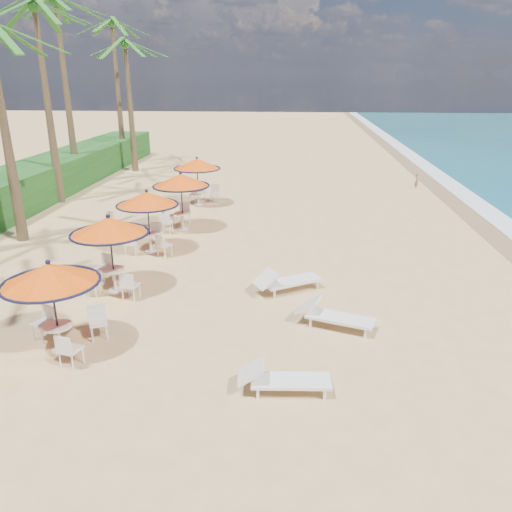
{
  "coord_description": "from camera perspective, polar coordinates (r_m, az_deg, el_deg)",
  "views": [
    {
      "loc": [
        0.16,
        -9.77,
        6.21
      ],
      "look_at": [
        -0.98,
        3.87,
        1.2
      ],
      "focal_mm": 35.0,
      "sensor_mm": 36.0,
      "label": 1
    }
  ],
  "objects": [
    {
      "name": "ground",
      "position": [
        11.58,
        3.3,
        -12.37
      ],
      "size": [
        160.0,
        160.0,
        0.0
      ],
      "primitive_type": "plane",
      "color": "tan",
      "rests_on": "ground"
    },
    {
      "name": "wetsand_band",
      "position": [
        22.3,
        26.24,
        1.8
      ],
      "size": [
        1.4,
        140.0,
        0.02
      ],
      "primitive_type": "cube",
      "color": "olive",
      "rests_on": "ground"
    },
    {
      "name": "station_0",
      "position": [
        12.26,
        -22.16,
        -3.07
      ],
      "size": [
        2.22,
        2.22,
        2.32
      ],
      "color": "black",
      "rests_on": "ground"
    },
    {
      "name": "station_1",
      "position": [
        15.23,
        -16.47,
        2.25
      ],
      "size": [
        2.3,
        2.3,
        2.4
      ],
      "color": "black",
      "rests_on": "ground"
    },
    {
      "name": "station_2",
      "position": [
        18.44,
        -12.28,
        5.54
      ],
      "size": [
        2.25,
        2.25,
        2.35
      ],
      "color": "black",
      "rests_on": "ground"
    },
    {
      "name": "station_3",
      "position": [
        21.03,
        -8.72,
        7.77
      ],
      "size": [
        2.37,
        2.43,
        2.47
      ],
      "color": "black",
      "rests_on": "ground"
    },
    {
      "name": "station_4",
      "position": [
        25.17,
        -6.63,
        9.79
      ],
      "size": [
        2.32,
        2.32,
        2.42
      ],
      "color": "black",
      "rests_on": "ground"
    },
    {
      "name": "lounger_near",
      "position": [
        10.56,
        2.9,
        -13.82
      ],
      "size": [
        1.95,
        0.72,
        0.69
      ],
      "rotation": [
        0.0,
        0.0,
        0.06
      ],
      "color": "white",
      "rests_on": "ground"
    },
    {
      "name": "lounger_mid",
      "position": [
        13.15,
        8.72,
        -6.66
      ],
      "size": [
        2.13,
        1.27,
        0.73
      ],
      "rotation": [
        0.0,
        0.0,
        -0.34
      ],
      "color": "white",
      "rests_on": "ground"
    },
    {
      "name": "lounger_far",
      "position": [
        15.06,
        3.43,
        -2.82
      ],
      "size": [
        2.16,
        1.66,
        0.76
      ],
      "rotation": [
        0.0,
        0.0,
        0.54
      ],
      "color": "white",
      "rests_on": "ground"
    },
    {
      "name": "palm_4",
      "position": [
        27.21,
        -23.85,
        23.5
      ],
      "size": [
        5.0,
        5.0,
        9.37
      ],
      "color": "brown",
      "rests_on": "ground"
    },
    {
      "name": "palm_5",
      "position": [
        31.56,
        -21.82,
        24.35
      ],
      "size": [
        5.0,
        5.0,
        10.12
      ],
      "color": "brown",
      "rests_on": "ground"
    },
    {
      "name": "palm_6",
      "position": [
        34.94,
        -14.66,
        21.58
      ],
      "size": [
        5.0,
        5.0,
        8.23
      ],
      "color": "brown",
      "rests_on": "ground"
    },
    {
      "name": "palm_7",
      "position": [
        38.22,
        -16.07,
        23.37
      ],
      "size": [
        5.0,
        5.0,
        9.7
      ],
      "color": "brown",
      "rests_on": "ground"
    },
    {
      "name": "person",
      "position": [
        30.37,
        17.9,
        8.22
      ],
      "size": [
        0.27,
        0.37,
        0.92
      ],
      "primitive_type": "imported",
      "rotation": [
        0.0,
        0.0,
        1.41
      ],
      "color": "#8B6747",
      "rests_on": "ground"
    }
  ]
}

